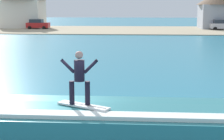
% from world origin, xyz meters
% --- Properties ---
extents(ground_plane, '(260.00, 260.00, 0.00)m').
position_xyz_m(ground_plane, '(0.00, 0.00, 0.00)').
color(ground_plane, teal).
extents(wave_crest, '(9.64, 3.12, 1.06)m').
position_xyz_m(wave_crest, '(1.46, -0.55, 0.50)').
color(wave_crest, teal).
rests_on(wave_crest, ground_plane).
extents(surfboard, '(1.75, 1.12, 0.06)m').
position_xyz_m(surfboard, '(0.90, -0.83, 1.09)').
color(surfboard, white).
rests_on(surfboard, wave_crest).
extents(surfer, '(1.17, 0.32, 1.67)m').
position_xyz_m(surfer, '(0.79, -0.81, 2.05)').
color(surfer, black).
rests_on(surfer, surfboard).
extents(shoreline_bank, '(120.00, 22.74, 0.11)m').
position_xyz_m(shoreline_bank, '(0.00, 53.06, 0.06)').
color(shoreline_bank, tan).
rests_on(shoreline_bank, ground_plane).
extents(car_near_shore, '(4.07, 2.25, 1.86)m').
position_xyz_m(car_near_shore, '(-16.00, 54.09, 0.95)').
color(car_near_shore, red).
rests_on(car_near_shore, ground_plane).
extents(car_far_shore, '(4.06, 2.18, 1.86)m').
position_xyz_m(car_far_shore, '(17.09, 53.83, 0.95)').
color(car_far_shore, silver).
rests_on(car_far_shore, ground_plane).
extents(house_with_chimney, '(9.22, 9.22, 7.97)m').
position_xyz_m(house_with_chimney, '(-19.75, 57.49, 4.39)').
color(house_with_chimney, silver).
rests_on(house_with_chimney, ground_plane).
extents(house_gabled_white, '(8.27, 8.27, 6.88)m').
position_xyz_m(house_gabled_white, '(17.28, 57.80, 3.80)').
color(house_gabled_white, '#9EA3AD').
rests_on(house_gabled_white, ground_plane).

